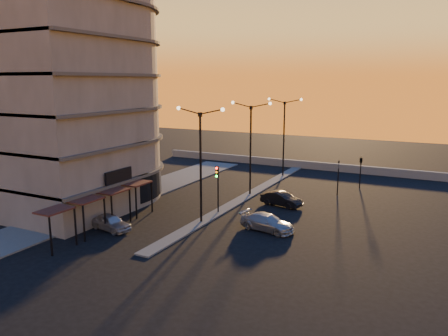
% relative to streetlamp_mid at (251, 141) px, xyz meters
% --- Properties ---
extents(ground, '(120.00, 120.00, 0.00)m').
position_rel_streetlamp_mid_xyz_m(ground, '(0.00, -10.00, -5.59)').
color(ground, black).
rests_on(ground, ground).
extents(sidewalk_west, '(5.00, 40.00, 0.12)m').
position_rel_streetlamp_mid_xyz_m(sidewalk_west, '(-10.50, -6.00, -5.53)').
color(sidewalk_west, '#52524F').
rests_on(sidewalk_west, ground).
extents(median, '(1.20, 36.00, 0.12)m').
position_rel_streetlamp_mid_xyz_m(median, '(0.00, 0.00, -5.53)').
color(median, '#52524F').
rests_on(median, ground).
extents(parapet, '(44.00, 0.50, 1.00)m').
position_rel_streetlamp_mid_xyz_m(parapet, '(2.00, 16.00, -5.09)').
color(parapet, slate).
rests_on(parapet, ground).
extents(building, '(14.35, 17.08, 25.00)m').
position_rel_streetlamp_mid_xyz_m(building, '(-14.00, -9.97, 6.32)').
color(building, '#605B54').
rests_on(building, ground).
extents(streetlamp_near, '(4.32, 0.32, 9.51)m').
position_rel_streetlamp_mid_xyz_m(streetlamp_near, '(0.00, -10.00, 0.00)').
color(streetlamp_near, black).
rests_on(streetlamp_near, ground).
extents(streetlamp_mid, '(4.32, 0.32, 9.51)m').
position_rel_streetlamp_mid_xyz_m(streetlamp_mid, '(0.00, 0.00, 0.00)').
color(streetlamp_mid, black).
rests_on(streetlamp_mid, ground).
extents(streetlamp_far, '(4.32, 0.32, 9.51)m').
position_rel_streetlamp_mid_xyz_m(streetlamp_far, '(0.00, 10.00, 0.00)').
color(streetlamp_far, black).
rests_on(streetlamp_far, ground).
extents(traffic_light_main, '(0.28, 0.44, 4.25)m').
position_rel_streetlamp_mid_xyz_m(traffic_light_main, '(0.00, -7.13, -2.70)').
color(traffic_light_main, black).
rests_on(traffic_light_main, ground).
extents(signal_east_a, '(0.13, 0.16, 3.60)m').
position_rel_streetlamp_mid_xyz_m(signal_east_a, '(8.00, 4.00, -3.66)').
color(signal_east_a, black).
rests_on(signal_east_a, ground).
extents(signal_east_b, '(0.42, 1.99, 3.60)m').
position_rel_streetlamp_mid_xyz_m(signal_east_b, '(9.50, 8.00, -2.49)').
color(signal_east_b, black).
rests_on(signal_east_b, ground).
extents(car_hatchback, '(3.96, 2.18, 1.28)m').
position_rel_streetlamp_mid_xyz_m(car_hatchback, '(-5.44, -14.79, -4.95)').
color(car_hatchback, '#A4A6AC').
rests_on(car_hatchback, ground).
extents(car_sedan, '(4.15, 2.18, 1.30)m').
position_rel_streetlamp_mid_xyz_m(car_sedan, '(4.20, -2.29, -4.94)').
color(car_sedan, black).
rests_on(car_sedan, ground).
extents(car_wagon, '(4.69, 2.54, 1.29)m').
position_rel_streetlamp_mid_xyz_m(car_wagon, '(5.53, -9.28, -4.95)').
color(car_wagon, '#979B9E').
rests_on(car_wagon, ground).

